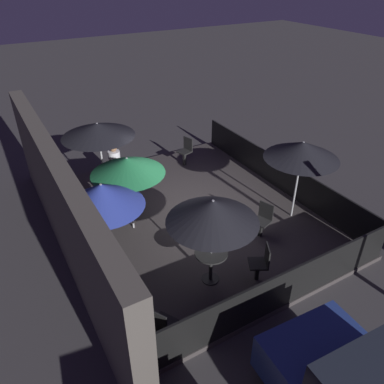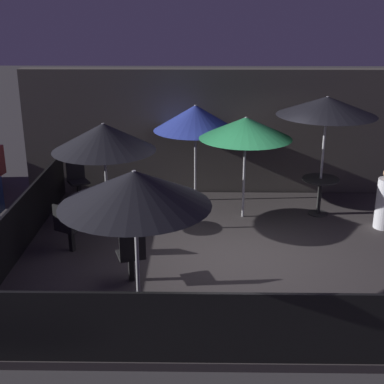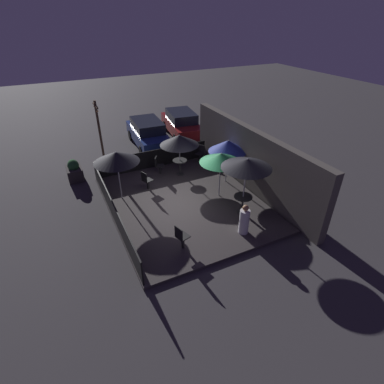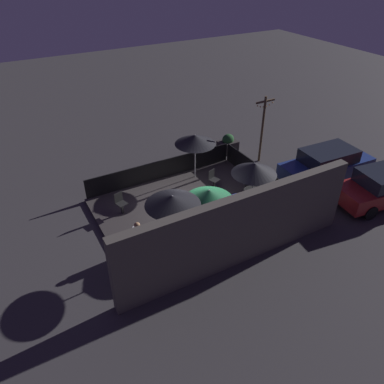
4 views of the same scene
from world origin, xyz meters
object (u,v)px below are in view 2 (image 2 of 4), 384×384
Objects in this scene: patio_chair_1 at (131,254)px; patio_chair_3 at (78,179)px; patio_umbrella_1 at (104,137)px; patio_umbrella_4 at (246,128)px; patio_umbrella_0 at (327,106)px; patio_umbrella_2 at (195,118)px; patio_umbrella_3 at (135,188)px; dining_table_1 at (107,201)px; patio_chair_0 at (68,227)px; dining_table_0 at (320,186)px.

patio_chair_3 is (-1.62, 3.62, 0.00)m from patio_chair_1.
patio_umbrella_1 reaches higher than patio_umbrella_4.
patio_umbrella_0 is at bearing 12.41° from patio_umbrella_1.
patio_umbrella_4 is (0.98, -0.95, 0.00)m from patio_umbrella_2.
patio_umbrella_3 reaches higher than patio_umbrella_4.
patio_umbrella_2 is (1.64, 1.70, 0.01)m from patio_umbrella_1.
patio_umbrella_1 is at bearing 90.00° from dining_table_1.
patio_umbrella_3 is at bearing -127.86° from patio_umbrella_0.
patio_umbrella_4 is 2.27× the size of patio_chair_0.
patio_chair_3 is (-5.11, 0.71, -1.75)m from patio_umbrella_0.
patio_umbrella_2 is 2.90m from patio_chair_3.
patio_chair_0 is at bearing -158.36° from dining_table_0.
patio_umbrella_4 is at bearing -173.75° from patio_umbrella_0.
dining_table_1 is at bearing -167.59° from dining_table_0.
patio_umbrella_4 reaches higher than dining_table_1.
patio_umbrella_0 reaches higher than patio_chair_1.
patio_umbrella_3 is at bearing -98.04° from patio_umbrella_2.
patio_umbrella_4 reaches higher than patio_chair_1.
patio_umbrella_4 is 3.89m from patio_chair_3.
patio_chair_3 is at bearing 172.08° from dining_table_0.
patio_umbrella_0 is 1.63m from patio_umbrella_4.
dining_table_1 is (0.00, -0.00, -1.24)m from patio_umbrella_1.
patio_umbrella_3 reaches higher than patio_umbrella_2.
patio_umbrella_1 is 3.39m from patio_umbrella_3.
patio_umbrella_4 reaches higher than patio_chair_3.
patio_chair_1 is (0.69, -1.99, -0.11)m from dining_table_1.
dining_table_1 is 0.86× the size of patio_chair_1.
dining_table_0 is 0.85× the size of patio_chair_3.
patio_chair_1 is (-0.95, -3.69, -1.35)m from patio_umbrella_2.
patio_chair_3 reaches higher than dining_table_0.
patio_umbrella_3 is at bearing -127.86° from dining_table_0.
patio_umbrella_0 is at bearing 0.00° from dining_table_0.
patio_umbrella_2 is 2.74× the size of dining_table_0.
patio_chair_3 is (-5.11, 0.71, -0.11)m from dining_table_0.
patio_chair_0 is 0.99× the size of patio_chair_3.
patio_chair_3 reaches higher than dining_table_1.
dining_table_1 is (-4.19, -0.92, 0.00)m from dining_table_0.
patio_chair_3 is at bearing 119.51° from patio_umbrella_1.
patio_chair_3 is (-3.54, 0.88, -1.35)m from patio_umbrella_4.
patio_umbrella_3 is 2.88× the size of dining_table_0.
patio_umbrella_3 is (-3.24, -4.17, -0.25)m from patio_umbrella_0.
patio_umbrella_0 reaches higher than patio_umbrella_1.
patio_chair_1 is (-0.25, 1.26, -1.50)m from patio_umbrella_3.
patio_chair_0 is at bearing -119.21° from dining_table_1.
dining_table_0 is 5.16m from patio_chair_3.
patio_umbrella_3 is 4.34m from patio_umbrella_4.
patio_umbrella_0 is at bearing 52.14° from patio_umbrella_3.
patio_umbrella_3 is 2.46× the size of patio_chair_0.
patio_chair_3 is at bearing 110.90° from patio_umbrella_3.
dining_table_1 is at bearing 0.00° from patio_chair_3.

